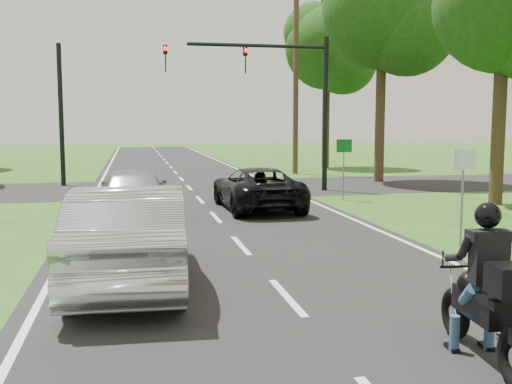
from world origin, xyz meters
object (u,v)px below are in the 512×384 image
(silver_sedan, at_px, (130,235))
(traffic_signal, at_px, (280,85))
(silver_suv, at_px, (134,193))
(sign_white, at_px, (464,173))
(sign_green, at_px, (344,154))
(utility_pole_far, at_px, (296,77))
(motorcycle_rider, at_px, (488,301))
(dark_suv, at_px, (257,188))

(silver_sedan, relative_size, traffic_signal, 0.78)
(silver_suv, bearing_deg, silver_sedan, 89.93)
(silver_sedan, bearing_deg, silver_suv, -88.09)
(silver_suv, xyz_separation_m, sign_white, (6.96, -4.92, 0.82))
(traffic_signal, height_order, sign_green, traffic_signal)
(silver_suv, relative_size, utility_pole_far, 0.45)
(motorcycle_rider, distance_m, dark_suv, 12.31)
(silver_sedan, xyz_separation_m, sign_green, (7.25, 9.70, 0.76))
(silver_suv, xyz_separation_m, sign_green, (7.16, 3.08, 0.82))
(motorcycle_rider, relative_size, utility_pole_far, 0.21)
(silver_sedan, bearing_deg, motorcycle_rider, 135.70)
(dark_suv, height_order, silver_sedan, silver_sedan)
(utility_pole_far, bearing_deg, motorcycle_rider, -100.60)
(silver_suv, relative_size, traffic_signal, 0.70)
(sign_green, bearing_deg, sign_white, -91.43)
(utility_pole_far, distance_m, sign_white, 19.39)
(dark_suv, distance_m, utility_pole_far, 14.15)
(motorcycle_rider, distance_m, silver_sedan, 5.71)
(motorcycle_rider, bearing_deg, silver_sedan, 138.42)
(silver_sedan, height_order, sign_white, sign_white)
(dark_suv, xyz_separation_m, silver_suv, (-3.75, -1.51, 0.11))
(dark_suv, xyz_separation_m, utility_pole_far, (4.71, 12.59, 4.42))
(silver_sedan, bearing_deg, dark_suv, -112.55)
(utility_pole_far, bearing_deg, dark_suv, -110.52)
(silver_suv, bearing_deg, dark_suv, -157.26)
(traffic_signal, xyz_separation_m, sign_green, (1.56, -3.02, -2.54))
(silver_suv, height_order, sign_white, sign_white)
(silver_sedan, xyz_separation_m, traffic_signal, (5.69, 12.72, 3.30))
(sign_white, height_order, sign_green, same)
(sign_green, bearing_deg, utility_pole_far, 83.27)
(silver_suv, xyz_separation_m, traffic_signal, (5.60, 6.10, 3.36))
(traffic_signal, xyz_separation_m, utility_pole_far, (2.86, 8.00, 0.95))
(sign_white, bearing_deg, silver_sedan, -166.42)
(dark_suv, relative_size, traffic_signal, 0.74)
(silver_suv, distance_m, traffic_signal, 8.93)
(silver_sedan, relative_size, utility_pole_far, 0.50)
(sign_green, bearing_deg, dark_suv, -155.26)
(motorcycle_rider, bearing_deg, silver_suv, 114.82)
(sign_white, relative_size, sign_green, 1.00)
(motorcycle_rider, xyz_separation_m, sign_green, (3.36, 13.88, 0.88))
(traffic_signal, relative_size, sign_green, 3.00)
(sign_green, bearing_deg, motorcycle_rider, -103.61)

